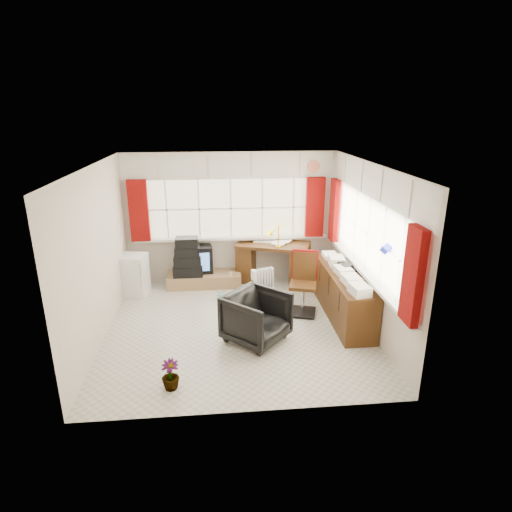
{
  "coord_description": "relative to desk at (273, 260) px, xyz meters",
  "views": [
    {
      "loc": [
        -0.29,
        -5.98,
        3.24
      ],
      "look_at": [
        0.34,
        0.55,
        0.97
      ],
      "focal_mm": 30.0,
      "sensor_mm": 36.0,
      "label": 1
    }
  ],
  "objects": [
    {
      "name": "crt_tv",
      "position": [
        -1.48,
        0.08,
        0.07
      ],
      "size": [
        0.63,
        0.59,
        0.52
      ],
      "color": "black",
      "rests_on": "tv_bench"
    },
    {
      "name": "radiator",
      "position": [
        -0.27,
        -0.7,
        -0.22
      ],
      "size": [
        0.39,
        0.25,
        0.54
      ],
      "color": "white",
      "rests_on": "ground"
    },
    {
      "name": "spray_bottle_a",
      "position": [
        -0.84,
        -0.23,
        -0.28
      ],
      "size": [
        0.17,
        0.17,
        0.32
      ],
      "primitive_type": "imported",
      "rotation": [
        0.0,
        0.0,
        0.47
      ],
      "color": "white",
      "rests_on": "ground"
    },
    {
      "name": "mini_fridge",
      "position": [
        -2.6,
        -0.36,
        -0.06
      ],
      "size": [
        0.51,
        0.52,
        0.75
      ],
      "color": "white",
      "rests_on": "ground"
    },
    {
      "name": "credenza",
      "position": [
        0.93,
        -1.6,
        -0.04
      ],
      "size": [
        0.5,
        2.0,
        0.85
      ],
      "color": "#492A11",
      "rests_on": "ground"
    },
    {
      "name": "overhead_cabinets",
      "position": [
        0.18,
        -0.82,
        1.81
      ],
      "size": [
        3.98,
        3.98,
        0.48
      ],
      "color": "beige",
      "rests_on": "room_walls"
    },
    {
      "name": "spray_bottle_b",
      "position": [
        -1.05,
        -0.82,
        -0.33
      ],
      "size": [
        0.13,
        0.13,
        0.21
      ],
      "primitive_type": "imported",
      "rotation": [
        0.0,
        0.0,
        -0.46
      ],
      "color": "#80BFBB",
      "rests_on": "ground"
    },
    {
      "name": "room_walls",
      "position": [
        -0.8,
        -1.8,
        1.06
      ],
      "size": [
        4.0,
        4.0,
        4.0
      ],
      "color": "beige",
      "rests_on": "ground"
    },
    {
      "name": "window_back",
      "position": [
        -0.8,
        0.14,
        0.51
      ],
      "size": [
        3.7,
        0.12,
        3.6
      ],
      "color": "beige",
      "rests_on": "room_walls"
    },
    {
      "name": "tv_bench",
      "position": [
        -1.35,
        -0.08,
        -0.31
      ],
      "size": [
        1.4,
        0.5,
        0.25
      ],
      "primitive_type": "cube",
      "color": "#9E754F",
      "rests_on": "ground"
    },
    {
      "name": "ground",
      "position": [
        -0.8,
        -1.8,
        -0.44
      ],
      "size": [
        4.0,
        4.0,
        0.0
      ],
      "primitive_type": "plane",
      "color": "beige",
      "rests_on": "ground"
    },
    {
      "name": "task_chair",
      "position": [
        0.33,
        -1.33,
        0.12
      ],
      "size": [
        0.54,
        0.56,
        1.05
      ],
      "color": "black",
      "rests_on": "ground"
    },
    {
      "name": "window_right",
      "position": [
        1.15,
        -1.8,
        0.51
      ],
      "size": [
        0.12,
        3.7,
        3.6
      ],
      "color": "beige",
      "rests_on": "room_walls"
    },
    {
      "name": "office_chair",
      "position": [
        -0.55,
        -2.23,
        -0.07
      ],
      "size": [
        1.13,
        1.13,
        0.74
      ],
      "primitive_type": "imported",
      "rotation": [
        0.0,
        0.0,
        0.83
      ],
      "color": "black",
      "rests_on": "ground"
    },
    {
      "name": "desk",
      "position": [
        0.0,
        0.0,
        0.0
      ],
      "size": [
        1.51,
        1.09,
        0.82
      ],
      "color": "#492A11",
      "rests_on": "ground"
    },
    {
      "name": "hifi_stack",
      "position": [
        -1.64,
        -0.15,
        0.15
      ],
      "size": [
        0.55,
        0.35,
        0.74
      ],
      "color": "black",
      "rests_on": "tv_bench"
    },
    {
      "name": "flower_vase",
      "position": [
        -1.7,
        -3.29,
        -0.24
      ],
      "size": [
        0.24,
        0.24,
        0.39
      ],
      "primitive_type": "imported",
      "rotation": [
        0.0,
        0.0,
        0.1
      ],
      "color": "black",
      "rests_on": "ground"
    },
    {
      "name": "file_tray",
      "position": [
        1.02,
        -1.39,
        0.37
      ],
      "size": [
        0.36,
        0.42,
        0.12
      ],
      "primitive_type": "cube",
      "rotation": [
        0.0,
        0.0,
        0.23
      ],
      "color": "black",
      "rests_on": "credenza"
    },
    {
      "name": "desk_lamp",
      "position": [
        0.06,
        -0.23,
        0.66
      ],
      "size": [
        0.19,
        0.18,
        0.45
      ],
      "color": "yellow",
      "rests_on": "desk"
    },
    {
      "name": "curtains",
      "position": [
        0.13,
        -0.88,
        1.02
      ],
      "size": [
        3.83,
        3.83,
        1.15
      ],
      "color": "maroon",
      "rests_on": "room_walls"
    }
  ]
}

